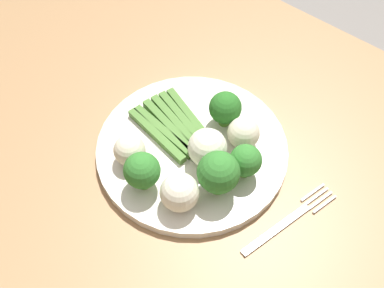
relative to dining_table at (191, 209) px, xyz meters
The scene contains 12 objects.
dining_table is the anchor object (origin of this frame).
plate 0.12m from the dining_table, 127.70° to the left, with size 0.29×0.29×0.01m, color silver.
asparagus_bundle 0.15m from the dining_table, 149.86° to the left, with size 0.14×0.10×0.01m.
broccoli_outer_edge 0.17m from the dining_table, ahead, with size 0.06×0.06×0.07m.
broccoli_right 0.19m from the dining_table, 99.63° to the left, with size 0.05×0.05×0.06m.
broccoli_front 0.17m from the dining_table, 35.99° to the left, with size 0.05×0.05×0.06m.
broccoli_near_center 0.17m from the dining_table, 119.02° to the right, with size 0.05×0.05×0.06m.
cauliflower_back 0.16m from the dining_table, 65.24° to the right, with size 0.05×0.05×0.05m, color silver.
cauliflower_near_fork 0.17m from the dining_table, 72.49° to the left, with size 0.05×0.05×0.05m, color beige.
cauliflower_front_left 0.17m from the dining_table, 151.57° to the right, with size 0.05×0.05×0.05m, color beige.
cauliflower_edge 0.15m from the dining_table, 79.17° to the left, with size 0.06×0.06×0.06m, color silver.
fork 0.19m from the dining_table, 12.02° to the left, with size 0.06×0.16×0.00m.
Camera 1 is at (0.25, -0.29, 1.37)m, focal length 44.42 mm.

